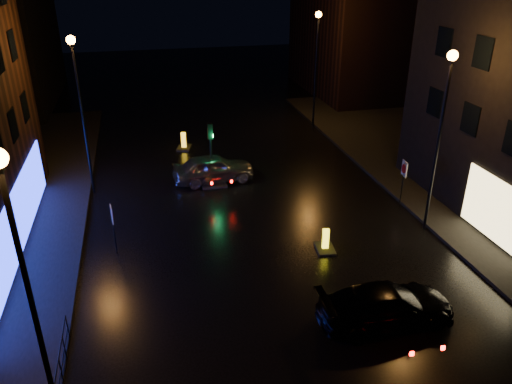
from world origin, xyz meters
TOP-DOWN VIEW (x-y plane):
  - ground at (0.00, 0.00)m, footprint 120.00×120.00m
  - pavement_right at (14.00, 8.00)m, footprint 12.00×44.00m
  - building_far_right at (15.00, 32.00)m, footprint 8.00×14.00m
  - street_lamp_lnear at (-7.80, -2.00)m, footprint 0.44×0.44m
  - street_lamp_lfar at (-7.80, 14.00)m, footprint 0.44×0.44m
  - street_lamp_rnear at (7.80, 6.00)m, footprint 0.44×0.44m
  - street_lamp_rfar at (7.80, 22.00)m, footprint 0.44×0.44m
  - traffic_signal at (-1.20, 14.00)m, footprint 1.40×2.40m
  - silver_hatchback at (-1.10, 13.92)m, footprint 4.74×2.17m
  - dark_sedan at (2.88, 0.30)m, footprint 4.94×2.03m
  - bollard_near at (2.52, 5.36)m, footprint 0.92×1.26m
  - bollard_far at (-2.22, 19.70)m, footprint 1.19×1.49m
  - road_sign_left at (-6.50, 7.32)m, footprint 0.12×0.55m
  - road_sign_right at (7.90, 8.60)m, footprint 0.13×0.60m

SIDE VIEW (x-z plane):
  - ground at x=0.00m, z-range 0.00..0.00m
  - pavement_right at x=14.00m, z-range 0.00..0.15m
  - bollard_near at x=2.52m, z-range -0.29..0.74m
  - bollard_far at x=-2.22m, z-range -0.32..0.82m
  - traffic_signal at x=-1.20m, z-range -1.22..2.23m
  - dark_sedan at x=2.88m, z-range 0.00..1.43m
  - silver_hatchback at x=-1.10m, z-range 0.00..1.57m
  - road_sign_left at x=-6.50m, z-range 0.56..2.81m
  - road_sign_right at x=7.90m, z-range 0.61..3.08m
  - street_lamp_lnear at x=-7.80m, z-range 1.38..9.75m
  - street_lamp_lfar at x=-7.80m, z-range 1.38..9.75m
  - street_lamp_rnear at x=7.80m, z-range 1.38..9.75m
  - street_lamp_rfar at x=7.80m, z-range 1.38..9.75m
  - building_far_right at x=15.00m, z-range 0.00..12.00m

